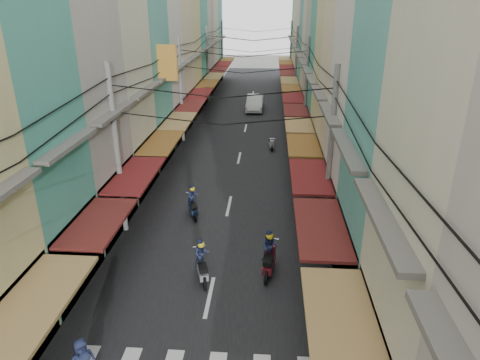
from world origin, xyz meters
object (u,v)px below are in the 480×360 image
at_px(white_car, 255,110).
at_px(market_umbrella, 394,252).
at_px(bicycle, 390,271).
at_px(traffic_sign, 384,280).

bearing_deg(white_car, market_umbrella, -77.96).
relative_size(white_car, bicycle, 3.42).
distance_m(white_car, bicycle, 29.65).
relative_size(white_car, market_umbrella, 2.12).
height_order(market_umbrella, traffic_sign, traffic_sign).
distance_m(white_car, traffic_sign, 33.29).
bearing_deg(traffic_sign, bicycle, 69.43).
height_order(white_car, bicycle, white_car).
height_order(white_car, traffic_sign, traffic_sign).
xyz_separation_m(white_car, traffic_sign, (5.37, -32.78, 2.30)).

